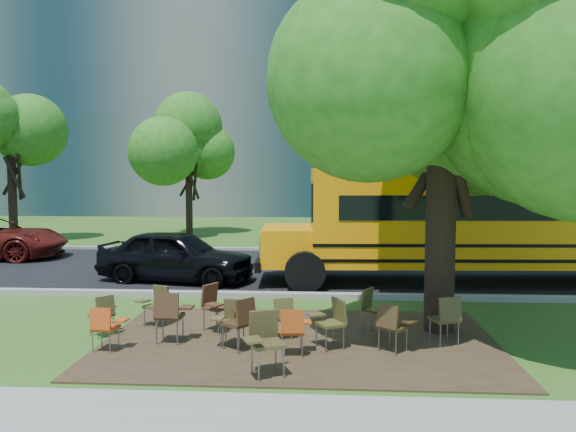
# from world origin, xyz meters

# --- Properties ---
(ground) EXTENTS (160.00, 160.00, 0.00)m
(ground) POSITION_xyz_m (0.00, 0.00, 0.00)
(ground) COLOR #375119
(ground) RESTS_ON ground
(dirt_patch) EXTENTS (7.00, 4.50, 0.03)m
(dirt_patch) POSITION_xyz_m (1.00, -0.50, 0.01)
(dirt_patch) COLOR #382819
(dirt_patch) RESTS_ON ground
(asphalt_road) EXTENTS (80.00, 8.00, 0.04)m
(asphalt_road) POSITION_xyz_m (0.00, 7.00, 0.02)
(asphalt_road) COLOR black
(asphalt_road) RESTS_ON ground
(kerb_near) EXTENTS (80.00, 0.25, 0.14)m
(kerb_near) POSITION_xyz_m (0.00, 3.00, 0.07)
(kerb_near) COLOR gray
(kerb_near) RESTS_ON ground
(kerb_far) EXTENTS (80.00, 0.25, 0.14)m
(kerb_far) POSITION_xyz_m (0.00, 11.10, 0.07)
(kerb_far) COLOR gray
(kerb_far) RESTS_ON ground
(building_main) EXTENTS (38.00, 16.00, 22.00)m
(building_main) POSITION_xyz_m (-8.00, 36.00, 11.00)
(building_main) COLOR slate
(building_main) RESTS_ON ground
(bg_tree_0) EXTENTS (5.20, 5.20, 7.18)m
(bg_tree_0) POSITION_xyz_m (-12.00, 13.00, 4.57)
(bg_tree_0) COLOR black
(bg_tree_0) RESTS_ON ground
(bg_tree_2) EXTENTS (4.80, 4.80, 6.62)m
(bg_tree_2) POSITION_xyz_m (-5.00, 16.00, 4.21)
(bg_tree_2) COLOR black
(bg_tree_2) RESTS_ON ground
(bg_tree_3) EXTENTS (5.60, 5.60, 7.84)m
(bg_tree_3) POSITION_xyz_m (8.00, 14.00, 5.03)
(bg_tree_3) COLOR black
(bg_tree_3) RESTS_ON ground
(main_tree) EXTENTS (7.20, 7.20, 8.89)m
(main_tree) POSITION_xyz_m (3.62, 0.29, 5.28)
(main_tree) COLOR black
(main_tree) RESTS_ON ground
(school_bus) EXTENTS (13.04, 3.49, 3.16)m
(school_bus) POSITION_xyz_m (6.76, 5.24, 1.83)
(school_bus) COLOR #FF9908
(school_bus) RESTS_ON ground
(chair_0) EXTENTS (0.55, 0.47, 0.80)m
(chair_0) POSITION_xyz_m (-2.24, -1.34, 0.49)
(chair_0) COLOR #C64515
(chair_0) RESTS_ON ground
(chair_1) EXTENTS (0.62, 0.56, 0.95)m
(chair_1) POSITION_xyz_m (-1.28, -0.80, 0.59)
(chair_1) COLOR #402A17
(chair_1) RESTS_ON ground
(chair_2) EXTENTS (0.63, 0.79, 0.93)m
(chair_2) POSITION_xyz_m (0.03, -1.09, 0.57)
(chair_2) COLOR #3C2715
(chair_2) RESTS_ON ground
(chair_3) EXTENTS (0.57, 0.49, 0.83)m
(chair_3) POSITION_xyz_m (-0.17, -0.85, 0.51)
(chair_3) COLOR brown
(chair_3) RESTS_ON ground
(chair_4) EXTENTS (0.55, 0.53, 0.82)m
(chair_4) POSITION_xyz_m (0.93, -1.36, 0.51)
(chair_4) COLOR #A94512
(chair_4) RESTS_ON ground
(chair_5) EXTENTS (0.66, 0.76, 0.97)m
(chair_5) POSITION_xyz_m (0.55, -2.25, 0.60)
(chair_5) COLOR #49401F
(chair_5) RESTS_ON ground
(chair_6) EXTENTS (0.72, 0.59, 0.88)m
(chair_6) POSITION_xyz_m (1.57, -0.89, 0.54)
(chair_6) COLOR #4B4820
(chair_6) RESTS_ON ground
(chair_7) EXTENTS (0.73, 0.58, 0.86)m
(chair_7) POSITION_xyz_m (2.58, -1.08, 0.53)
(chair_7) COLOR #3F2D16
(chair_7) RESTS_ON ground
(chair_8) EXTENTS (0.53, 0.67, 0.78)m
(chair_8) POSITION_xyz_m (-2.64, -0.40, 0.48)
(chair_8) COLOR #4A4720
(chair_8) RESTS_ON ground
(chair_9) EXTENTS (0.66, 0.52, 0.81)m
(chair_9) POSITION_xyz_m (-1.86, 0.32, 0.50)
(chair_9) COLOR #4B4220
(chair_9) RESTS_ON ground
(chair_10) EXTENTS (0.60, 0.76, 0.91)m
(chair_10) POSITION_xyz_m (-0.66, 0.04, 0.56)
(chair_10) COLOR #502D1C
(chair_10) RESTS_ON ground
(chair_11) EXTENTS (0.54, 0.62, 0.80)m
(chair_11) POSITION_xyz_m (0.69, -0.42, 0.49)
(chair_11) COLOR brown
(chair_11) RESTS_ON ground
(chair_12) EXTENTS (0.58, 0.74, 0.87)m
(chair_12) POSITION_xyz_m (2.33, -0.03, 0.54)
(chair_12) COLOR #4B4820
(chair_12) RESTS_ON ground
(chair_13) EXTENTS (0.61, 0.68, 0.90)m
(chair_13) POSITION_xyz_m (3.59, -0.60, 0.56)
(chair_13) COLOR #453D1E
(chair_13) RESTS_ON ground
(black_car) EXTENTS (4.58, 2.51, 1.47)m
(black_car) POSITION_xyz_m (-2.67, 4.84, 0.74)
(black_car) COLOR black
(black_car) RESTS_ON ground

